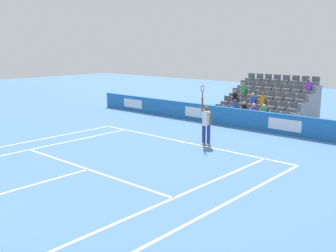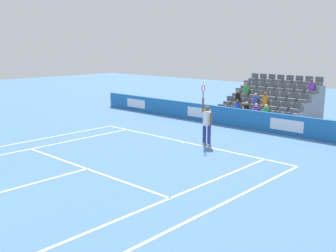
# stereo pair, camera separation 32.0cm
# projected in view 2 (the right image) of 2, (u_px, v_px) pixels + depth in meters

# --- Properties ---
(line_baseline) EXTENTS (10.97, 0.10, 0.01)m
(line_baseline) POSITION_uv_depth(u_px,v_px,m) (185.00, 142.00, 18.16)
(line_baseline) COLOR white
(line_baseline) RESTS_ON ground
(line_service) EXTENTS (8.23, 0.10, 0.01)m
(line_service) POSITION_uv_depth(u_px,v_px,m) (87.00, 169.00, 14.22)
(line_service) COLOR white
(line_service) RESTS_ON ground
(line_centre_service) EXTENTS (0.10, 6.40, 0.01)m
(line_centre_service) POSITION_uv_depth(u_px,v_px,m) (0.00, 192.00, 11.92)
(line_centre_service) COLOR white
(line_centre_service) RESTS_ON ground
(line_singles_sideline_left) EXTENTS (0.10, 11.89, 0.01)m
(line_singles_sideline_left) POSITION_uv_depth(u_px,v_px,m) (21.00, 151.00, 16.64)
(line_singles_sideline_left) COLOR white
(line_singles_sideline_left) RESTS_ON ground
(line_singles_sideline_right) EXTENTS (0.10, 11.89, 0.01)m
(line_singles_sideline_right) POSITION_uv_depth(u_px,v_px,m) (159.00, 203.00, 11.15)
(line_singles_sideline_right) COLOR white
(line_singles_sideline_right) RESTS_ON ground
(line_doubles_sideline_left) EXTENTS (0.10, 11.89, 0.01)m
(line_doubles_sideline_left) POSITION_uv_depth(u_px,v_px,m) (6.00, 145.00, 17.55)
(line_doubles_sideline_left) COLOR white
(line_doubles_sideline_left) RESTS_ON ground
(line_doubles_sideline_right) EXTENTS (0.10, 11.89, 0.01)m
(line_doubles_sideline_right) POSITION_uv_depth(u_px,v_px,m) (197.00, 217.00, 10.23)
(line_doubles_sideline_right) COLOR white
(line_doubles_sideline_right) RESTS_ON ground
(line_centre_mark) EXTENTS (0.10, 0.20, 0.01)m
(line_centre_mark) POSITION_uv_depth(u_px,v_px,m) (184.00, 143.00, 18.08)
(line_centre_mark) COLOR white
(line_centre_mark) RESTS_ON ground
(sponsor_barrier) EXTENTS (22.16, 0.22, 1.03)m
(sponsor_barrier) POSITION_uv_depth(u_px,v_px,m) (240.00, 118.00, 21.38)
(sponsor_barrier) COLOR #1E66AD
(sponsor_barrier) RESTS_ON ground
(tennis_player) EXTENTS (0.53, 0.39, 2.85)m
(tennis_player) POSITION_uv_depth(u_px,v_px,m) (207.00, 123.00, 17.47)
(tennis_player) COLOR navy
(tennis_player) RESTS_ON ground
(stadium_stand) EXTENTS (4.96, 4.75, 2.60)m
(stadium_stand) POSITION_uv_depth(u_px,v_px,m) (272.00, 106.00, 23.87)
(stadium_stand) COLOR gray
(stadium_stand) RESTS_ON ground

